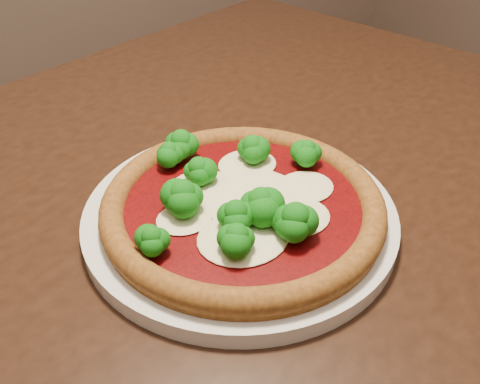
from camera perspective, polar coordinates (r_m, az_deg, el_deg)
dining_table at (r=0.68m, az=-2.79°, el=-6.07°), size 1.42×1.21×0.75m
plate at (r=0.56m, az=0.00°, el=-2.53°), size 0.33×0.33×0.02m
pizza at (r=0.54m, az=0.15°, el=-1.13°), size 0.29×0.29×0.06m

